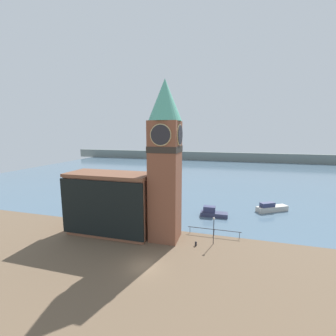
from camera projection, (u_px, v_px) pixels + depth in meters
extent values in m
plane|color=brown|center=(144.00, 266.00, 27.75)|extent=(160.00, 160.00, 0.00)
cube|color=slate|center=(205.00, 172.00, 95.50)|extent=(160.00, 120.00, 0.00)
cube|color=slate|center=(213.00, 156.00, 133.20)|extent=(180.00, 3.00, 5.00)
cube|color=#232328|center=(214.00, 229.00, 35.92)|extent=(8.41, 0.08, 0.08)
cylinder|color=#232328|center=(190.00, 230.00, 37.02)|extent=(0.07, 0.07, 1.05)
cylinder|color=#232328|center=(214.00, 233.00, 36.00)|extent=(0.07, 0.07, 1.05)
cylinder|color=#232328|center=(239.00, 235.00, 34.98)|extent=(0.07, 0.07, 1.05)
cube|color=brown|center=(165.00, 182.00, 33.87)|extent=(4.25, 4.25, 18.06)
cube|color=#2D2823|center=(165.00, 149.00, 33.10)|extent=(4.37, 4.37, 0.90)
cylinder|color=tan|center=(161.00, 135.00, 30.69)|extent=(3.05, 0.12, 3.05)
cylinder|color=#232328|center=(160.00, 135.00, 30.61)|extent=(2.77, 0.12, 2.77)
cylinder|color=tan|center=(180.00, 135.00, 32.20)|extent=(0.12, 3.05, 3.05)
cylinder|color=#232328|center=(180.00, 135.00, 32.18)|extent=(0.12, 2.77, 2.77)
cone|color=#51A88E|center=(165.00, 100.00, 32.00)|extent=(4.89, 4.89, 5.90)
cube|color=#935B42|center=(110.00, 205.00, 36.64)|extent=(13.29, 5.42, 9.52)
cube|color=brown|center=(109.00, 174.00, 35.86)|extent=(13.69, 5.82, 0.50)
cube|color=black|center=(101.00, 209.00, 33.88)|extent=(13.79, 0.30, 8.76)
cube|color=#333856|center=(214.00, 214.00, 44.37)|extent=(5.27, 1.95, 0.82)
cube|color=navy|center=(209.00, 209.00, 44.46)|extent=(2.32, 1.35, 1.15)
cube|color=#B7B2A8|center=(272.00, 209.00, 47.26)|extent=(6.79, 5.00, 1.08)
cube|color=navy|center=(267.00, 205.00, 46.77)|extent=(3.22, 2.58, 0.90)
cylinder|color=black|center=(196.00, 244.00, 32.85)|extent=(0.30, 0.30, 0.49)
sphere|color=black|center=(196.00, 242.00, 32.81)|extent=(0.31, 0.31, 0.31)
cylinder|color=black|center=(214.00, 232.00, 32.99)|extent=(0.10, 0.10, 3.95)
sphere|color=silver|center=(214.00, 218.00, 32.67)|extent=(0.32, 0.32, 0.32)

